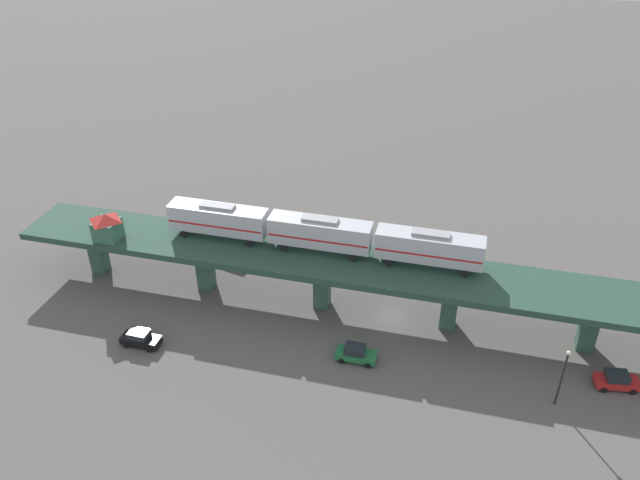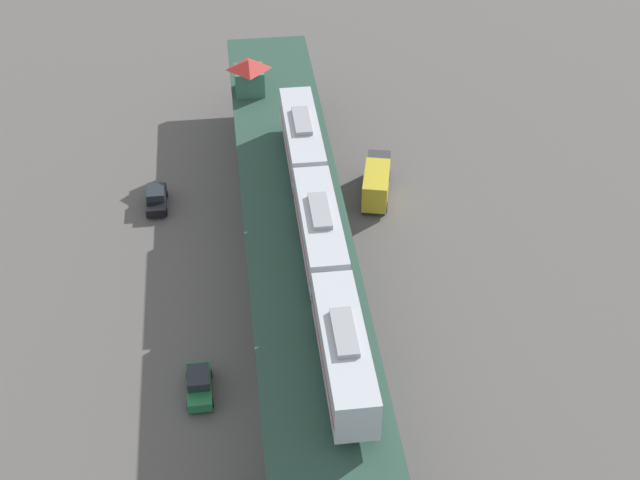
# 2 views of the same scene
# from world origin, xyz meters

# --- Properties ---
(ground_plane) EXTENTS (400.00, 400.00, 0.00)m
(ground_plane) POSITION_xyz_m (0.00, 0.00, 0.00)
(ground_plane) COLOR #514F4C
(elevated_viaduct) EXTENTS (20.61, 92.30, 6.90)m
(elevated_viaduct) POSITION_xyz_m (-0.02, -0.16, 5.95)
(elevated_viaduct) COLOR #244135
(elevated_viaduct) RESTS_ON ground
(subway_train) EXTENTS (7.75, 37.24, 4.45)m
(subway_train) POSITION_xyz_m (-2.61, -8.86, 9.44)
(subway_train) COLOR #ADB2BA
(subway_train) RESTS_ON elevated_viaduct
(signal_hut) EXTENTS (3.62, 3.62, 3.40)m
(signal_hut) POSITION_xyz_m (-2.24, -34.62, 8.70)
(signal_hut) COLOR #33604C
(signal_hut) RESTS_ON elevated_viaduct
(street_car_green) EXTENTS (2.37, 4.59, 1.89)m
(street_car_green) POSITION_xyz_m (8.00, -3.68, 0.94)
(street_car_green) COLOR #1E6638
(street_car_green) RESTS_ON ground
(street_car_red) EXTENTS (2.05, 4.45, 1.89)m
(street_car_red) POSITION_xyz_m (8.82, 23.09, 0.94)
(street_car_red) COLOR #AD1E1E
(street_car_red) RESTS_ON ground
(street_car_black) EXTENTS (2.41, 4.60, 1.89)m
(street_car_black) POSITION_xyz_m (8.41, -27.61, 0.94)
(street_car_black) COLOR black
(street_car_black) RESTS_ON ground
(delivery_truck) EXTENTS (4.73, 7.52, 3.20)m
(delivery_truck) POSITION_xyz_m (-12.10, -23.96, 1.76)
(delivery_truck) COLOR #333338
(delivery_truck) RESTS_ON ground
(street_lamp) EXTENTS (0.44, 0.44, 6.94)m
(street_lamp) POSITION_xyz_m (11.93, 16.49, 4.11)
(street_lamp) COLOR black
(street_lamp) RESTS_ON ground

